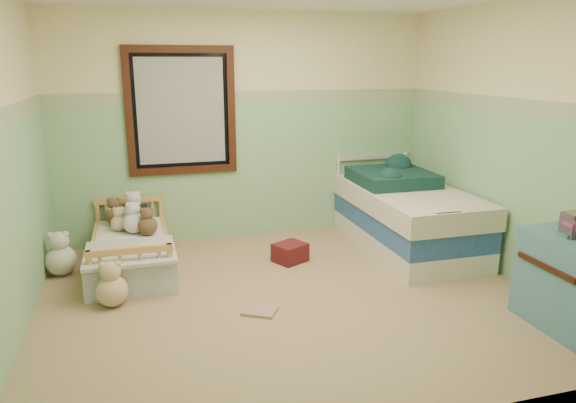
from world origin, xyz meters
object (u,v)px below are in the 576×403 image
object	(u,v)px
twin_bed_frame	(406,238)
dresser	(569,282)
floor_book	(260,311)
toddler_bed_frame	(132,259)
red_pillow	(290,253)
plush_floor_tan	(112,291)
plush_floor_cream	(61,260)

from	to	relation	value
twin_bed_frame	dresser	xyz separation A→B (m)	(0.32, -1.93, 0.25)
dresser	floor_book	size ratio (longest dim) A/B	2.74
toddler_bed_frame	red_pillow	xyz separation A→B (m)	(1.54, -0.25, 0.00)
twin_bed_frame	red_pillow	distance (m)	1.32
plush_floor_tan	toddler_bed_frame	bearing A→B (deg)	79.11
red_pillow	floor_book	xyz separation A→B (m)	(-0.56, -1.03, -0.08)
plush_floor_cream	toddler_bed_frame	bearing A→B (deg)	-0.68
floor_book	toddler_bed_frame	bearing A→B (deg)	157.89
red_pillow	floor_book	bearing A→B (deg)	-118.25
plush_floor_cream	twin_bed_frame	world-z (taller)	plush_floor_cream
toddler_bed_frame	red_pillow	world-z (taller)	red_pillow
toddler_bed_frame	dresser	world-z (taller)	dresser
dresser	floor_book	world-z (taller)	dresser
twin_bed_frame	red_pillow	world-z (taller)	twin_bed_frame
plush_floor_cream	twin_bed_frame	bearing A→B (deg)	-3.63
toddler_bed_frame	twin_bed_frame	distance (m)	2.86
toddler_bed_frame	plush_floor_cream	bearing A→B (deg)	179.32
red_pillow	plush_floor_cream	bearing A→B (deg)	173.27
plush_floor_cream	plush_floor_tan	distance (m)	0.96
toddler_bed_frame	plush_floor_tan	size ratio (longest dim) A/B	5.45
plush_floor_cream	twin_bed_frame	distance (m)	3.51
plush_floor_tan	floor_book	distance (m)	1.24
plush_floor_tan	red_pillow	world-z (taller)	plush_floor_tan
dresser	red_pillow	world-z (taller)	dresser
toddler_bed_frame	dresser	distance (m)	3.84
plush_floor_tan	red_pillow	xyz separation A→B (m)	(1.70, 0.58, -0.04)
twin_bed_frame	toddler_bed_frame	bearing A→B (deg)	175.71
plush_floor_tan	floor_book	size ratio (longest dim) A/B	1.01
plush_floor_cream	plush_floor_tan	size ratio (longest dim) A/B	1.09
plush_floor_cream	plush_floor_tan	bearing A→B (deg)	-59.78
toddler_bed_frame	dresser	bearing A→B (deg)	-34.09
red_pillow	twin_bed_frame	bearing A→B (deg)	1.54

